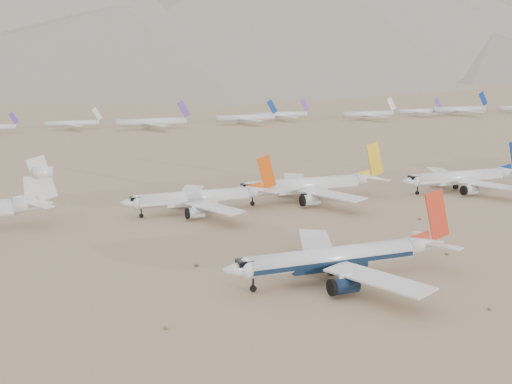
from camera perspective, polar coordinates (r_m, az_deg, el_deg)
ground at (r=136.49m, az=8.85°, el=-6.84°), size 7000.00×7000.00×0.00m
main_airliner at (r=128.86m, az=7.65°, el=-5.77°), size 47.76×46.64×16.85m
row2_navy_widebody at (r=224.26m, az=17.96°, el=1.26°), size 45.93×44.92×16.34m
row2_gold_tail at (r=199.16m, az=4.85°, el=0.61°), size 48.88×47.80×17.40m
row2_orange_tail at (r=183.53m, az=-4.95°, el=-0.51°), size 43.59×42.64×15.55m
distant_storage_row at (r=429.06m, az=-3.79°, el=6.55°), size 659.42×63.51×15.88m
mountain_range at (r=1770.70m, az=-17.69°, el=15.98°), size 7354.00×3024.00×470.00m
foothills at (r=1348.80m, az=4.72°, el=12.73°), size 4637.50×1395.00×155.00m
desert_scrub at (r=109.85m, az=10.83°, el=-11.46°), size 247.37×121.67×0.63m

